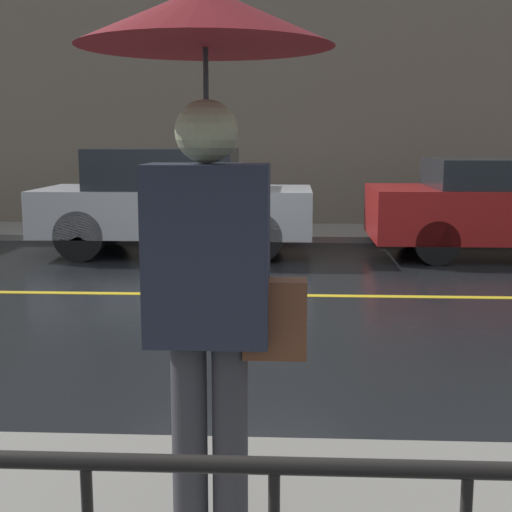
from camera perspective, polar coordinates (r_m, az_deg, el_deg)
name	(u,v)px	position (r m, az deg, el deg)	size (l,w,h in m)	color
ground_plane	(238,295)	(7.87, -1.48, -3.13)	(80.00, 80.00, 0.00)	black
sidewalk_far	(259,232)	(12.70, 0.21, 1.92)	(28.00, 1.84, 0.10)	gray
lane_marking	(238,295)	(7.87, -1.48, -3.11)	(25.20, 0.12, 0.01)	gold
building_storefront	(261,93)	(13.69, 0.43, 12.91)	(28.00, 0.30, 5.08)	#706656
pedestrian	(208,142)	(2.63, -3.83, 9.07)	(0.93, 0.93, 2.14)	#333338
car_silver	(173,200)	(10.70, -6.66, 4.45)	(4.02, 1.74, 1.56)	#B2B5BA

